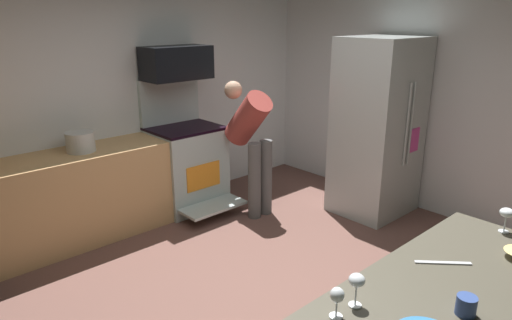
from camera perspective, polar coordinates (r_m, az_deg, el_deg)
name	(u,v)px	position (r m, az deg, el deg)	size (l,w,h in m)	color
ground_plane	(273,295)	(3.85, 2.09, -16.56)	(5.20, 4.80, 0.02)	brown
wall_back	(123,97)	(5.18, -16.34, 7.54)	(5.20, 0.12, 2.60)	silver
wall_right	(442,98)	(5.35, 22.23, 7.25)	(0.12, 4.80, 2.60)	silver
lower_cabinet_run	(61,201)	(4.76, -23.19, -4.79)	(2.40, 0.60, 0.90)	tan
oven_range	(186,165)	(5.31, -8.71, -0.57)	(0.76, 0.97, 1.47)	#AEC0BD
microwave	(177,63)	(5.15, -9.91, 11.89)	(0.74, 0.38, 0.36)	black
refrigerator	(378,128)	(5.18, 14.97, 3.93)	(0.84, 0.74, 1.94)	#B0B8B5
person_cook	(251,138)	(4.98, -0.62, 2.82)	(0.31, 0.65, 1.46)	#575757
wine_glass_near	(357,282)	(2.14, 12.49, -14.66)	(0.07, 0.07, 0.16)	silver
wine_glass_far	(507,214)	(3.13, 28.89, -5.91)	(0.08, 0.08, 0.16)	silver
wine_glass_extra	(337,297)	(2.07, 10.11, -16.49)	(0.06, 0.06, 0.15)	silver
mug_coffee	(466,306)	(2.28, 24.81, -16.20)	(0.09, 0.09, 0.09)	#314786
knife_chef	(443,263)	(2.66, 22.35, -11.81)	(0.29, 0.02, 0.01)	#B7BABF
stock_pot	(80,142)	(4.67, -21.13, 2.14)	(0.27, 0.27, 0.19)	beige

